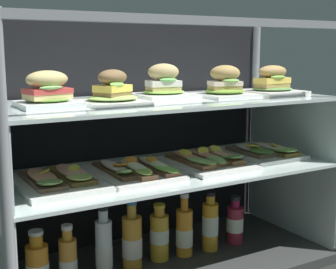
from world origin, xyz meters
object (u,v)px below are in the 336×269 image
object	(u,v)px
open_sandwich_tray_near_right_corner	(58,180)
juice_bottle_front_left_end	(132,242)
plated_roll_sandwich_near_left_corner	(113,92)
open_sandwich_tray_mid_left	(206,160)
open_sandwich_tray_near_left_corner	(135,170)
juice_bottle_front_fourth	(104,248)
plated_roll_sandwich_near_right_corner	(225,86)
plated_roll_sandwich_far_right	(272,85)
juice_bottle_tucked_behind	(210,224)
open_sandwich_tray_left_of_center	(261,151)
juice_bottle_back_right	(37,267)
plated_roll_sandwich_mid_right	(48,92)
juice_bottle_back_center	(184,232)
juice_bottle_back_left	(235,223)
juice_bottle_front_right_end	(68,260)
plated_roll_sandwich_right_of_center	(163,87)
juice_bottle_front_second	(159,235)

from	to	relation	value
open_sandwich_tray_near_right_corner	juice_bottle_front_left_end	xyz separation A→B (m)	(0.26, 0.03, -0.27)
plated_roll_sandwich_near_left_corner	open_sandwich_tray_mid_left	xyz separation A→B (m)	(0.37, 0.01, -0.26)
open_sandwich_tray_near_left_corner	juice_bottle_front_fourth	distance (m)	0.28
open_sandwich_tray_mid_left	juice_bottle_front_left_end	size ratio (longest dim) A/B	1.34
plated_roll_sandwich_near_right_corner	plated_roll_sandwich_far_right	xyz separation A→B (m)	(0.21, -0.02, -0.00)
juice_bottle_front_fourth	juice_bottle_tucked_behind	world-z (taller)	juice_bottle_front_fourth
open_sandwich_tray_mid_left	open_sandwich_tray_left_of_center	distance (m)	0.27
plated_roll_sandwich_far_right	open_sandwich_tray_near_right_corner	bearing A→B (deg)	178.71
juice_bottle_back_right	juice_bottle_tucked_behind	bearing A→B (deg)	0.68
plated_roll_sandwich_mid_right	juice_bottle_tucked_behind	world-z (taller)	plated_roll_sandwich_mid_right
plated_roll_sandwich_mid_right	open_sandwich_tray_mid_left	xyz separation A→B (m)	(0.56, -0.02, -0.27)
juice_bottle_back_center	open_sandwich_tray_near_right_corner	bearing A→B (deg)	-176.72
open_sandwich_tray_near_left_corner	juice_bottle_back_left	world-z (taller)	open_sandwich_tray_near_left_corner
plated_roll_sandwich_near_left_corner	open_sandwich_tray_mid_left	bearing A→B (deg)	1.98
plated_roll_sandwich_near_right_corner	juice_bottle_front_left_end	world-z (taller)	plated_roll_sandwich_near_right_corner
plated_roll_sandwich_near_right_corner	open_sandwich_tray_mid_left	bearing A→B (deg)	-173.49
plated_roll_sandwich_near_left_corner	juice_bottle_back_left	distance (m)	0.76
open_sandwich_tray_near_left_corner	juice_bottle_front_right_end	distance (m)	0.36
plated_roll_sandwich_far_right	juice_bottle_tucked_behind	distance (m)	0.58
juice_bottle_front_fourth	juice_bottle_front_left_end	size ratio (longest dim) A/B	1.00
plated_roll_sandwich_right_of_center	juice_bottle_front_fourth	world-z (taller)	plated_roll_sandwich_right_of_center
plated_roll_sandwich_near_right_corner	open_sandwich_tray_mid_left	xyz separation A→B (m)	(-0.08, -0.01, -0.26)
juice_bottle_front_right_end	juice_bottle_back_center	xyz separation A→B (m)	(0.44, -0.00, 0.01)
plated_roll_sandwich_far_right	open_sandwich_tray_left_of_center	xyz separation A→B (m)	(-0.02, 0.03, -0.26)
open_sandwich_tray_near_left_corner	juice_bottle_front_second	world-z (taller)	open_sandwich_tray_near_left_corner
plated_roll_sandwich_near_left_corner	open_sandwich_tray_near_left_corner	size ratio (longest dim) A/B	0.59
open_sandwich_tray_near_left_corner	juice_bottle_back_left	distance (m)	0.53
juice_bottle_back_center	juice_bottle_tucked_behind	world-z (taller)	juice_bottle_back_center
open_sandwich_tray_near_right_corner	juice_bottle_back_center	bearing A→B (deg)	3.28
plated_roll_sandwich_far_right	juice_bottle_front_left_end	world-z (taller)	plated_roll_sandwich_far_right
juice_bottle_back_center	juice_bottle_tucked_behind	bearing A→B (deg)	-3.26
open_sandwich_tray_near_right_corner	juice_bottle_back_center	world-z (taller)	open_sandwich_tray_near_right_corner
juice_bottle_front_right_end	plated_roll_sandwich_right_of_center	bearing A→B (deg)	3.57
plated_roll_sandwich_right_of_center	plated_roll_sandwich_far_right	size ratio (longest dim) A/B	0.95
juice_bottle_front_right_end	juice_bottle_back_left	xyz separation A→B (m)	(0.68, -0.00, 0.00)
plated_roll_sandwich_near_left_corner	juice_bottle_back_left	xyz separation A→B (m)	(0.53, 0.05, -0.54)
plated_roll_sandwich_near_left_corner	juice_bottle_front_fourth	xyz separation A→B (m)	(-0.02, 0.05, -0.52)
juice_bottle_front_second	juice_bottle_back_left	bearing A→B (deg)	-2.55
juice_bottle_back_center	open_sandwich_tray_mid_left	bearing A→B (deg)	-28.74
plated_roll_sandwich_mid_right	open_sandwich_tray_mid_left	distance (m)	0.62
plated_roll_sandwich_mid_right	juice_bottle_front_right_end	world-z (taller)	plated_roll_sandwich_mid_right
juice_bottle_front_fourth	juice_bottle_back_left	world-z (taller)	juice_bottle_front_fourth
juice_bottle_front_right_end	juice_bottle_front_left_end	xyz separation A→B (m)	(0.23, 0.00, 0.01)
plated_roll_sandwich_near_left_corner	juice_bottle_front_fourth	bearing A→B (deg)	113.38
juice_bottle_front_right_end	juice_bottle_front_fourth	distance (m)	0.13
juice_bottle_tucked_behind	open_sandwich_tray_near_left_corner	bearing A→B (deg)	-174.75
juice_bottle_front_left_end	juice_bottle_back_left	bearing A→B (deg)	-0.91
juice_bottle_front_right_end	juice_bottle_front_left_end	distance (m)	0.23
plated_roll_sandwich_right_of_center	juice_bottle_front_left_end	bearing A→B (deg)	-172.40
open_sandwich_tray_mid_left	juice_bottle_back_left	size ratio (longest dim) A/B	1.70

